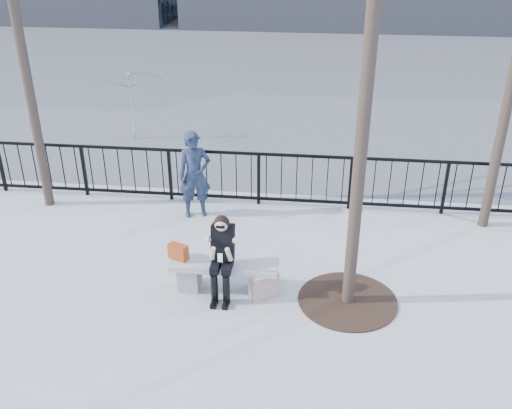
# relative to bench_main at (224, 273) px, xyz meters

# --- Properties ---
(ground) EXTENTS (120.00, 120.00, 0.00)m
(ground) POSITION_rel_bench_main_xyz_m (0.00, 0.00, -0.30)
(ground) COLOR #979792
(ground) RESTS_ON ground
(street_surface) EXTENTS (60.00, 23.00, 0.01)m
(street_surface) POSITION_rel_bench_main_xyz_m (0.00, 15.00, -0.30)
(street_surface) COLOR #474747
(street_surface) RESTS_ON ground
(railing) EXTENTS (14.00, 0.06, 1.10)m
(railing) POSITION_rel_bench_main_xyz_m (0.00, 3.00, 0.25)
(railing) COLOR black
(railing) RESTS_ON ground
(tree_grate) EXTENTS (1.50, 1.50, 0.02)m
(tree_grate) POSITION_rel_bench_main_xyz_m (1.90, -0.10, -0.29)
(tree_grate) COLOR black
(tree_grate) RESTS_ON ground
(bench_main) EXTENTS (1.65, 0.46, 0.49)m
(bench_main) POSITION_rel_bench_main_xyz_m (0.00, 0.00, 0.00)
(bench_main) COLOR slate
(bench_main) RESTS_ON ground
(seated_woman) EXTENTS (0.50, 0.64, 1.34)m
(seated_woman) POSITION_rel_bench_main_xyz_m (0.00, -0.16, 0.37)
(seated_woman) COLOR black
(seated_woman) RESTS_ON ground
(handbag) EXTENTS (0.33, 0.25, 0.25)m
(handbag) POSITION_rel_bench_main_xyz_m (-0.71, 0.02, 0.31)
(handbag) COLOR #983912
(handbag) RESTS_ON bench_main
(shopping_bag) EXTENTS (0.44, 0.35, 0.40)m
(shopping_bag) POSITION_rel_bench_main_xyz_m (0.64, -0.15, -0.10)
(shopping_bag) COLOR tan
(shopping_bag) RESTS_ON ground
(standing_man) EXTENTS (0.72, 0.59, 1.69)m
(standing_man) POSITION_rel_bench_main_xyz_m (-0.95, 2.39, 0.55)
(standing_man) COLOR black
(standing_man) RESTS_ON ground
(vendor_umbrella) EXTENTS (2.04, 2.08, 1.80)m
(vendor_umbrella) POSITION_rel_bench_main_xyz_m (-3.44, 6.34, 0.60)
(vendor_umbrella) COLOR yellow
(vendor_umbrella) RESTS_ON ground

